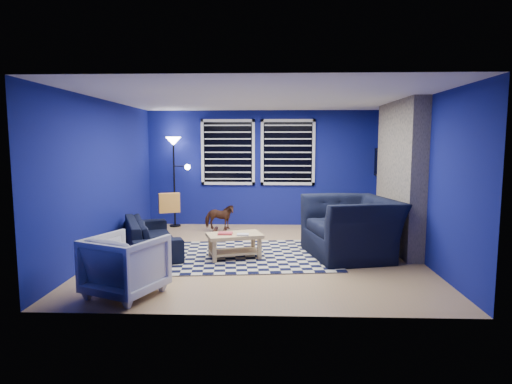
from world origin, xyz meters
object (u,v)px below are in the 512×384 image
sofa (151,236)px  coffee_table (234,241)px  floor_lamp (175,153)px  rocking_horse (219,217)px  armchair_big (351,227)px  cabinet (325,216)px  tv (382,163)px  armchair_bent (126,265)px

sofa → coffee_table: 1.46m
coffee_table → floor_lamp: 3.21m
coffee_table → floor_lamp: bearing=120.5°
rocking_horse → armchair_big: bearing=-124.1°
armchair_big → rocking_horse: armchair_big is taller
armchair_big → cabinet: 2.33m
tv → cabinet: 1.60m
sofa → rocking_horse: 1.81m
rocking_horse → coffee_table: bearing=-164.4°
armchair_big → coffee_table: bearing=-96.0°
rocking_horse → sofa: bearing=150.2°
armchair_bent → cabinet: bearing=-101.0°
rocking_horse → cabinet: (2.20, 0.64, -0.07)m
tv → armchair_bent: size_ratio=1.25×
rocking_horse → tv: bearing=-81.5°
sofa → rocking_horse: rocking_horse is taller
cabinet → floor_lamp: (-3.22, -0.02, 1.33)m
sofa → armchair_big: size_ratio=1.31×
rocking_horse → coffee_table: rocking_horse is taller
tv → sofa: bearing=-155.6°
tv → armchair_big: bearing=-115.1°
tv → sofa: (-4.24, -1.93, -1.12)m
rocking_horse → armchair_bent: bearing=170.9°
armchair_bent → cabinet: 5.09m
armchair_bent → cabinet: size_ratio=1.21×
tv → armchair_big: tv is taller
rocking_horse → floor_lamp: (-1.02, 0.62, 1.25)m
sofa → coffee_table: bearing=-127.2°
cabinet → tv: bearing=-28.7°
tv → rocking_horse: bearing=-173.3°
armchair_big → cabinet: armchair_big is taller
armchair_bent → sofa: bearing=-59.0°
tv → floor_lamp: bearing=176.9°
floor_lamp → rocking_horse: bearing=-31.3°
armchair_bent → rocking_horse: bearing=-77.4°
armchair_bent → coffee_table: (1.16, 1.64, -0.08)m
tv → armchair_bent: tv is taller
tv → armchair_bent: bearing=-135.3°
sofa → armchair_bent: size_ratio=2.36×
floor_lamp → tv: bearing=-3.1°
armchair_big → cabinet: size_ratio=2.18×
floor_lamp → cabinet: bearing=0.3°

